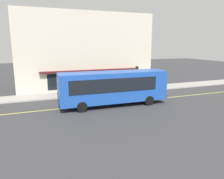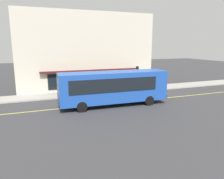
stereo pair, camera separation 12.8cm
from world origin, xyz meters
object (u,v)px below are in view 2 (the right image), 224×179
at_px(bus, 114,87).
at_px(pedestrian_at_corner, 86,84).
at_px(car_yellow, 113,91).
at_px(pedestrian_mid_block, 126,80).
at_px(traffic_light, 137,72).

xyz_separation_m(bus, pedestrian_at_corner, (-1.40, 6.31, -0.75)).
bearing_deg(car_yellow, bus, -109.67).
bearing_deg(bus, car_yellow, 70.33).
height_order(bus, pedestrian_at_corner, bus).
height_order(car_yellow, pedestrian_mid_block, pedestrian_mid_block).
distance_m(traffic_light, pedestrian_at_corner, 7.03).
height_order(bus, pedestrian_mid_block, bus).
bearing_deg(bus, traffic_light, 44.71).
bearing_deg(pedestrian_mid_block, bus, -122.99).
height_order(traffic_light, pedestrian_mid_block, traffic_light).
relative_size(pedestrian_mid_block, pedestrian_at_corner, 1.02).
bearing_deg(traffic_light, bus, -135.29).
distance_m(pedestrian_mid_block, pedestrian_at_corner, 6.13).
xyz_separation_m(bus, car_yellow, (1.22, 3.41, -1.24)).
relative_size(traffic_light, pedestrian_at_corner, 1.78).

